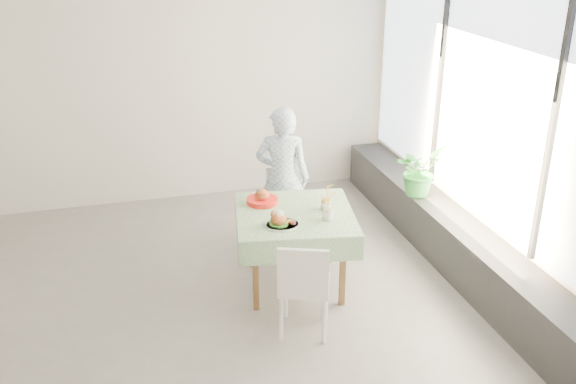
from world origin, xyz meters
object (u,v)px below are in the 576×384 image
object	(u,v)px
juice_cup_orange	(326,203)
potted_plant	(419,170)
cafe_table	(295,241)
chair_near	(304,303)
chair_far	(282,222)
diner	(283,178)
main_dish	(280,221)

from	to	relation	value
juice_cup_orange	potted_plant	world-z (taller)	potted_plant
cafe_table	chair_near	size ratio (longest dim) A/B	1.41
chair_far	potted_plant	xyz separation A→B (m)	(1.41, -0.24, 0.53)
cafe_table	diner	world-z (taller)	diner
chair_near	potted_plant	world-z (taller)	potted_plant
cafe_table	potted_plant	size ratio (longest dim) A/B	2.21
chair_far	juice_cup_orange	bearing A→B (deg)	-77.51
juice_cup_orange	chair_far	bearing A→B (deg)	102.49
chair_near	diner	xyz separation A→B (m)	(0.23, 1.54, 0.49)
chair_near	main_dish	size ratio (longest dim) A/B	2.88
cafe_table	diner	size ratio (longest dim) A/B	0.80
main_dish	juice_cup_orange	bearing A→B (deg)	25.04
chair_near	main_dish	distance (m)	0.73
chair_far	diner	bearing A→B (deg)	-86.60
cafe_table	diner	xyz separation A→B (m)	(0.10, 0.81, 0.29)
cafe_table	main_dish	xyz separation A→B (m)	(-0.19, -0.23, 0.33)
cafe_table	main_dish	size ratio (longest dim) A/B	4.06
chair_near	main_dish	world-z (taller)	main_dish
main_dish	potted_plant	distance (m)	1.90
chair_near	potted_plant	bearing A→B (deg)	39.24
diner	main_dish	bearing A→B (deg)	94.16
chair_far	diner	size ratio (longest dim) A/B	0.53
juice_cup_orange	diner	bearing A→B (deg)	102.84
chair_near	juice_cup_orange	distance (m)	1.00
juice_cup_orange	chair_near	bearing A→B (deg)	-119.85
potted_plant	main_dish	bearing A→B (deg)	-153.84
cafe_table	potted_plant	bearing A→B (deg)	21.94
diner	chair_far	bearing A→B (deg)	-66.42
chair_far	main_dish	world-z (taller)	main_dish
main_dish	potted_plant	world-z (taller)	potted_plant
diner	potted_plant	bearing A→B (deg)	-168.00
chair_near	potted_plant	distance (m)	2.18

